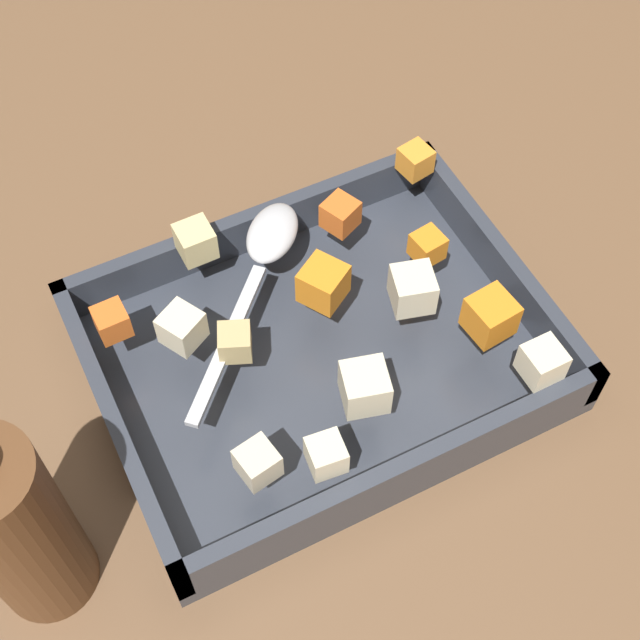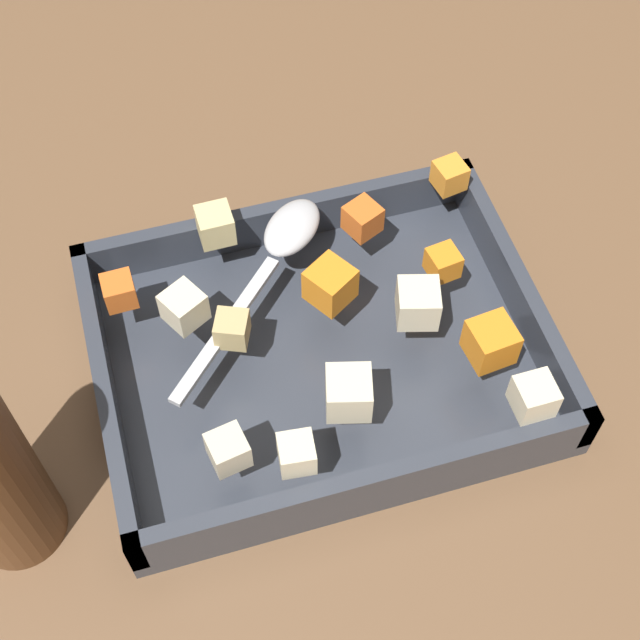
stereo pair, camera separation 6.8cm
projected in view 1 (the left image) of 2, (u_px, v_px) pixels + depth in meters
The scene contains 18 objects.
ground_plane at pixel (314, 379), 0.72m from camera, with size 4.00×4.00×0.00m, color brown.
baking_dish at pixel (320, 354), 0.72m from camera, with size 0.34×0.26×0.05m.
carrot_chunk_near_spoon at pixel (323, 283), 0.69m from camera, with size 0.03×0.03×0.03m, color orange.
carrot_chunk_mid_left at pixel (112, 322), 0.67m from camera, with size 0.02×0.02×0.02m, color orange.
carrot_chunk_center at pixel (427, 246), 0.71m from camera, with size 0.02×0.02×0.02m, color orange.
carrot_chunk_near_right at pixel (340, 214), 0.73m from camera, with size 0.02×0.02×0.02m, color orange.
carrot_chunk_far_left at pixel (490, 316), 0.67m from camera, with size 0.03×0.03×0.03m, color orange.
carrot_chunk_mid_right at pixel (415, 160), 0.76m from camera, with size 0.02×0.02×0.02m, color orange.
potato_chunk_corner_ne at pixel (365, 387), 0.64m from camera, with size 0.03×0.03×0.03m, color beige.
potato_chunk_rim_edge at pixel (235, 342), 0.66m from camera, with size 0.02×0.02×0.02m, color tan.
potato_chunk_heap_side at pixel (195, 241), 0.71m from camera, with size 0.03×0.03×0.03m, color #E0CC89.
potato_chunk_corner_sw at pixel (542, 362), 0.65m from camera, with size 0.03×0.03×0.03m, color beige.
potato_chunk_corner_se at pixel (182, 328), 0.67m from camera, with size 0.03×0.03×0.03m, color beige.
potato_chunk_heap_top at pixel (326, 455), 0.61m from camera, with size 0.02×0.02×0.02m, color beige.
potato_chunk_near_left at pixel (413, 290), 0.69m from camera, with size 0.03×0.03×0.03m, color beige.
parsnip_chunk_back_center at pixel (258, 463), 0.61m from camera, with size 0.03×0.03×0.03m, color beige.
serving_spoon at pixel (267, 247), 0.72m from camera, with size 0.16×0.16×0.02m.
pepper_mill at pixel (17, 529), 0.56m from camera, with size 0.07×0.07×0.20m.
Camera 1 is at (0.16, 0.33, 0.63)m, focal length 51.24 mm.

